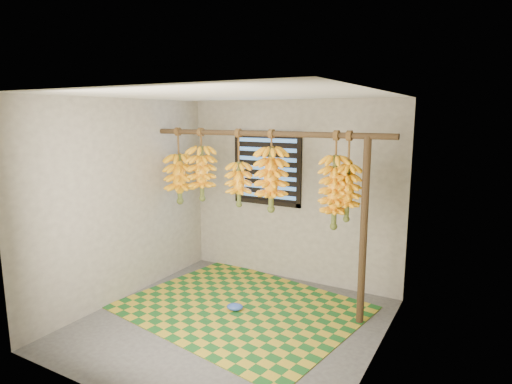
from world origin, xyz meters
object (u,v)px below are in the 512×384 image
Objects in this scene: plastic_bag at (235,307)px; banana_bunch_d at (271,179)px; banana_bunch_e at (335,192)px; support_post at (364,233)px; banana_bunch_f at (347,192)px; woven_mat at (242,307)px; banana_bunch_c at (239,184)px; banana_bunch_a at (179,179)px; banana_bunch_b at (202,173)px.

plastic_bag is 0.20× the size of banana_bunch_d.
banana_bunch_d and banana_bunch_e have the same top height.
banana_bunch_f is at bearing -180.00° from support_post.
woven_mat is 1.73m from banana_bunch_e.
banana_bunch_e is 1.10× the size of banana_bunch_f.
woven_mat is 1.53m from banana_bunch_d.
support_post is at bearing -0.00° from banana_bunch_d.
banana_bunch_c reaches higher than woven_mat.
banana_bunch_c reaches higher than plastic_bag.
banana_bunch_c is at bearing 0.00° from banana_bunch_a.
banana_bunch_d reaches higher than plastic_bag.
banana_bunch_a is at bearing 180.00° from banana_bunch_b.
banana_bunch_d reaches higher than support_post.
support_post is 1.68m from plastic_bag.
banana_bunch_c is (0.54, 0.00, -0.09)m from banana_bunch_b.
woven_mat is 13.37× the size of plastic_bag.
woven_mat is 0.12m from plastic_bag.
banana_bunch_d is (0.43, 0.00, 0.09)m from banana_bunch_c.
plastic_bag is (-0.02, -0.11, 0.04)m from woven_mat.
banana_bunch_d is at bearing 61.29° from plastic_bag.
banana_bunch_c is at bearing 124.62° from woven_mat.
banana_bunch_b and banana_bunch_c have the same top height.
woven_mat is at bearing 79.14° from plastic_bag.
banana_bunch_a is 1.08× the size of banana_bunch_b.
banana_bunch_b is 1.88m from banana_bunch_f.
banana_bunch_b is (-0.77, 0.32, 1.48)m from woven_mat.
banana_bunch_a is 0.91m from banana_bunch_c.
banana_bunch_b reaches higher than plastic_bag.
plastic_bag is 1.43m from banana_bunch_c.
support_post is at bearing 0.00° from banana_bunch_b.
banana_bunch_f is at bearing 0.00° from banana_bunch_b.
banana_bunch_c is 1.19m from banana_bunch_e.
banana_bunch_c is (-0.22, 0.32, 1.39)m from woven_mat.
banana_bunch_a and banana_bunch_b have the same top height.
woven_mat is 1.70m from banana_bunch_b.
support_post is 2.17× the size of banana_bunch_c.
support_post is 1.92× the size of banana_bunch_e.
banana_bunch_a and banana_bunch_f have the same top height.
banana_bunch_f is (1.13, 0.43, 1.36)m from plastic_bag.
support_post is 1.67m from woven_mat.
plastic_bag is at bearing -100.86° from woven_mat.
banana_bunch_a is 0.37m from banana_bunch_b.
banana_bunch_f reaches higher than support_post.
banana_bunch_b is at bearing 157.35° from woven_mat.
banana_bunch_d is (-1.08, 0.00, 0.48)m from support_post.
plastic_bag is 1.68m from banana_bunch_b.
banana_bunch_a and banana_bunch_e have the same top height.
banana_bunch_f is (1.11, 0.32, 1.41)m from woven_mat.
banana_bunch_c is at bearing 0.00° from banana_bunch_b.
plastic_bag is at bearing -21.20° from banana_bunch_a.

